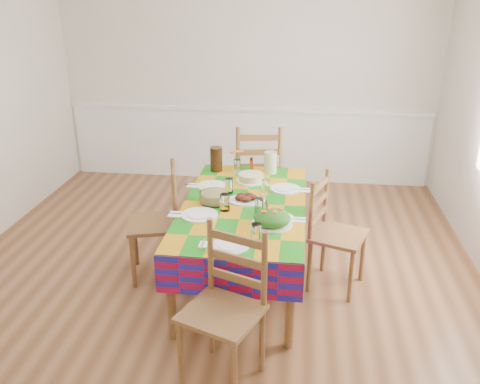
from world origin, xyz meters
name	(u,v)px	position (x,y,z in m)	size (l,w,h in m)	color
room	(210,124)	(0.00, 0.00, 1.35)	(4.58, 5.08, 2.78)	brown
wainscot	(247,142)	(0.00, 2.48, 0.49)	(4.41, 0.06, 0.92)	white
dining_table	(244,212)	(0.25, 0.07, 0.62)	(0.96, 1.79, 0.70)	brown
setting_near_head	(239,240)	(0.29, -0.61, 0.72)	(0.40, 0.27, 0.12)	white
setting_left_near	(208,210)	(0.00, -0.16, 0.73)	(0.50, 0.30, 0.13)	white
setting_left_far	(218,186)	(-0.01, 0.35, 0.73)	(0.47, 0.28, 0.12)	white
setting_right_near	(272,213)	(0.48, -0.15, 0.72)	(0.45, 0.26, 0.11)	white
setting_right_far	(279,188)	(0.51, 0.36, 0.73)	(0.48, 0.28, 0.12)	white
meat_platter	(246,199)	(0.26, 0.11, 0.72)	(0.31, 0.22, 0.06)	white
salad_platter	(272,219)	(0.49, -0.29, 0.75)	(0.30, 0.30, 0.12)	white
pasta_bowl	(214,197)	(0.01, 0.06, 0.74)	(0.23, 0.23, 0.08)	white
cake	(251,178)	(0.25, 0.56, 0.73)	(0.26, 0.26, 0.07)	white
serving_utensils	(264,207)	(0.41, 0.00, 0.70)	(0.12, 0.27, 0.01)	black
flower_vase	(237,162)	(0.09, 0.82, 0.78)	(0.13, 0.11, 0.21)	white
hot_sauce	(251,165)	(0.23, 0.81, 0.77)	(0.03, 0.03, 0.14)	#B9360E
green_pitcher	(270,162)	(0.41, 0.80, 0.80)	(0.12, 0.12, 0.20)	#B6D294
tea_pitcher	(216,159)	(-0.10, 0.80, 0.81)	(0.11, 0.11, 0.23)	black
name_card	(231,255)	(0.26, -0.79, 0.71)	(0.08, 0.03, 0.02)	white
chair_near	(225,309)	(0.26, -1.06, 0.49)	(0.56, 0.55, 0.99)	brown
chair_far	(258,175)	(0.26, 1.19, 0.52)	(0.53, 0.51, 1.06)	brown
chair_left	(159,223)	(-0.46, 0.08, 0.48)	(0.51, 0.52, 0.97)	brown
chair_right	(333,234)	(0.96, 0.08, 0.46)	(0.51, 0.52, 0.94)	brown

